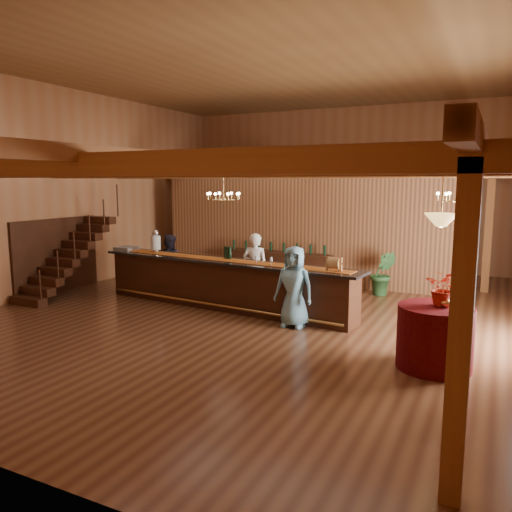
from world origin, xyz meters
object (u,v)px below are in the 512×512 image
at_px(guest, 294,287).
at_px(chandelier_left, 224,196).
at_px(tasting_bar, 223,283).
at_px(staff_second, 170,263).
at_px(backbar_shelf, 277,267).
at_px(raffle_drum, 334,263).
at_px(beverage_dispenser, 156,242).
at_px(bartender, 255,269).
at_px(pendant_lamp, 441,220).
at_px(chandelier_right, 458,196).
at_px(round_table, 435,337).
at_px(floor_plant, 383,273).

bearing_deg(guest, chandelier_left, 155.18).
relative_size(tasting_bar, guest, 4.13).
bearing_deg(staff_second, backbar_shelf, -136.63).
xyz_separation_m(raffle_drum, chandelier_left, (-2.96, 0.65, 1.32)).
distance_m(tasting_bar, staff_second, 2.32).
relative_size(beverage_dispenser, guest, 0.36).
relative_size(bartender, guest, 1.04).
bearing_deg(bartender, raffle_drum, 147.96).
bearing_deg(chandelier_left, staff_second, 165.05).
xyz_separation_m(raffle_drum, pendant_lamp, (2.18, -1.56, 1.07)).
relative_size(tasting_bar, backbar_shelf, 2.11).
relative_size(beverage_dispenser, backbar_shelf, 0.18).
distance_m(tasting_bar, chandelier_right, 5.49).
bearing_deg(staff_second, round_table, 154.39).
bearing_deg(chandelier_right, floor_plant, 130.14).
xyz_separation_m(beverage_dispenser, chandelier_left, (2.02, 0.03, 1.20)).
bearing_deg(chandelier_left, pendant_lamp, -23.27).
bearing_deg(guest, pendant_lamp, -22.03).
relative_size(tasting_bar, round_table, 5.87).
distance_m(tasting_bar, backbar_shelf, 3.22).
height_order(beverage_dispenser, chandelier_left, chandelier_left).
xyz_separation_m(chandelier_left, guest, (2.24, -1.04, -1.80)).
bearing_deg(raffle_drum, beverage_dispenser, 172.89).
relative_size(beverage_dispenser, bartender, 0.34).
xyz_separation_m(chandelier_right, staff_second, (-7.17, 0.12, -1.90)).
bearing_deg(chandelier_right, guest, -153.64).
bearing_deg(staff_second, chandelier_right, 174.46).
bearing_deg(bartender, backbar_shelf, -86.45).
bearing_deg(guest, beverage_dispenser, 166.74).
bearing_deg(chandelier_right, backbar_shelf, 153.65).
height_order(chandelier_right, guest, chandelier_right).
xyz_separation_m(pendant_lamp, staff_second, (-7.15, 2.75, -1.62)).
xyz_separation_m(tasting_bar, guest, (2.09, -0.73, 0.26)).
xyz_separation_m(round_table, pendant_lamp, (-0.00, 0.00, 1.89)).
bearing_deg(bartender, floor_plant, -147.08).
relative_size(backbar_shelf, staff_second, 2.10).
bearing_deg(staff_second, floor_plant, -162.81).
bearing_deg(floor_plant, pendant_lamp, -69.10).
bearing_deg(bartender, chandelier_left, 19.99).
bearing_deg(backbar_shelf, guest, -57.65).
relative_size(tasting_bar, staff_second, 4.43).
relative_size(chandelier_left, guest, 0.47).
height_order(beverage_dispenser, bartender, same).
bearing_deg(backbar_shelf, bartender, -73.95).
bearing_deg(floor_plant, raffle_drum, -95.65).
bearing_deg(chandelier_right, bartender, -179.28).
bearing_deg(staff_second, bartender, 171.64).
xyz_separation_m(round_table, guest, (-2.90, 1.17, 0.33)).
distance_m(chandelier_right, bartender, 4.85).
distance_m(guest, floor_plant, 3.84).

